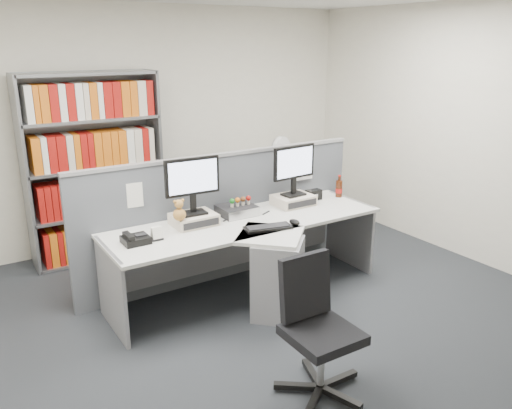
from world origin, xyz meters
TOP-DOWN VIEW (x-y plane):
  - ground at (0.00, 0.00)m, footprint 5.50×5.50m
  - room_shell at (0.00, 0.00)m, footprint 5.04×5.54m
  - partition at (0.00, 1.25)m, footprint 3.00×0.08m
  - desk at (0.00, 0.60)m, footprint 2.60×1.20m
  - monitor_riser_left at (-0.45, 0.98)m, footprint 0.38×0.31m
  - monitor_riser_right at (0.65, 0.98)m, footprint 0.38×0.31m
  - monitor_left at (-0.45, 0.98)m, footprint 0.50×0.17m
  - monitor_right at (0.65, 0.98)m, footprint 0.49×0.17m
  - desktop_pc at (0.02, 1.01)m, footprint 0.33×0.30m
  - figurines at (0.05, 1.00)m, footprint 0.23×0.05m
  - keyboard at (0.05, 0.53)m, footprint 0.44×0.24m
  - mouse at (0.31, 0.50)m, footprint 0.08×0.12m
  - desk_phone at (-1.05, 0.83)m, footprint 0.21×0.19m
  - desk_calendar at (-0.87, 0.80)m, footprint 0.10×0.07m
  - plush_toy at (-0.63, 0.88)m, footprint 0.11×0.11m
  - speaker at (0.93, 1.01)m, footprint 0.16×0.09m
  - cola_bottle at (1.22, 0.95)m, footprint 0.07×0.07m
  - shelving_unit at (-0.90, 2.44)m, footprint 1.41×0.40m
  - filing_cabinet at (1.20, 1.99)m, footprint 0.45×0.61m
  - desk_fan at (1.20, 1.99)m, footprint 0.30×0.18m
  - office_chair at (-0.36, -0.65)m, footprint 0.59×0.62m

SIDE VIEW (x-z plane):
  - ground at x=0.00m, z-range 0.00..0.00m
  - filing_cabinet at x=1.20m, z-range 0.00..0.70m
  - desk at x=0.00m, z-range 0.10..0.82m
  - office_chair at x=-0.36m, z-range 0.03..0.96m
  - partition at x=0.00m, z-range 0.01..1.29m
  - keyboard at x=0.05m, z-range 0.72..0.75m
  - mouse at x=0.31m, z-range 0.72..0.77m
  - desk_phone at x=-1.05m, z-range 0.71..0.80m
  - desktop_pc at x=0.02m, z-range 0.72..0.81m
  - desk_calendar at x=-0.87m, z-range 0.71..0.83m
  - monitor_riser_left at x=-0.45m, z-range 0.72..0.82m
  - monitor_riser_right at x=0.65m, z-range 0.72..0.82m
  - speaker at x=0.93m, z-range 0.72..0.83m
  - cola_bottle at x=1.22m, z-range 0.69..0.93m
  - figurines at x=0.05m, z-range 0.82..0.90m
  - plush_toy at x=-0.63m, z-range 0.81..1.00m
  - shelving_unit at x=-0.90m, z-range -0.02..1.98m
  - desk_fan at x=1.20m, z-range 0.76..1.27m
  - monitor_right at x=0.65m, z-range 0.87..1.37m
  - monitor_left at x=-0.45m, z-range 0.87..1.38m
  - room_shell at x=0.00m, z-range 0.43..3.15m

